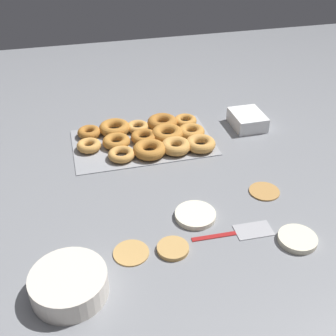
{
  "coord_description": "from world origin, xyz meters",
  "views": [
    {
      "loc": [
        0.3,
        0.93,
        0.78
      ],
      "look_at": [
        0.03,
        -0.11,
        0.04
      ],
      "focal_mm": 45.0,
      "sensor_mm": 36.0,
      "label": 1
    }
  ],
  "objects_px": {
    "pancake_1": "(264,191)",
    "batter_bowl": "(69,284)",
    "pancake_4": "(131,252)",
    "spatula": "(245,231)",
    "pancake_3": "(173,248)",
    "pancake_0": "(297,239)",
    "container_stack": "(247,120)",
    "pancake_2": "(195,215)",
    "donut_tray": "(149,137)"
  },
  "relations": [
    {
      "from": "pancake_1",
      "to": "batter_bowl",
      "type": "relative_size",
      "value": 0.52
    },
    {
      "from": "pancake_4",
      "to": "spatula",
      "type": "relative_size",
      "value": 0.41
    },
    {
      "from": "pancake_3",
      "to": "pancake_4",
      "type": "bearing_deg",
      "value": -8.12
    },
    {
      "from": "pancake_0",
      "to": "batter_bowl",
      "type": "xyz_separation_m",
      "value": [
        0.58,
        0.02,
        0.02
      ]
    },
    {
      "from": "container_stack",
      "to": "spatula",
      "type": "bearing_deg",
      "value": 66.42
    },
    {
      "from": "batter_bowl",
      "to": "spatula",
      "type": "height_order",
      "value": "batter_bowl"
    },
    {
      "from": "pancake_3",
      "to": "spatula",
      "type": "height_order",
      "value": "pancake_3"
    },
    {
      "from": "spatula",
      "to": "pancake_4",
      "type": "bearing_deg",
      "value": -177.79
    },
    {
      "from": "pancake_1",
      "to": "pancake_3",
      "type": "relative_size",
      "value": 1.12
    },
    {
      "from": "container_stack",
      "to": "pancake_4",
      "type": "bearing_deg",
      "value": 44.88
    },
    {
      "from": "pancake_0",
      "to": "pancake_3",
      "type": "height_order",
      "value": "pancake_0"
    },
    {
      "from": "pancake_2",
      "to": "spatula",
      "type": "xyz_separation_m",
      "value": [
        -0.11,
        0.09,
        -0.01
      ]
    },
    {
      "from": "pancake_1",
      "to": "batter_bowl",
      "type": "height_order",
      "value": "batter_bowl"
    },
    {
      "from": "pancake_2",
      "to": "pancake_4",
      "type": "height_order",
      "value": "pancake_2"
    },
    {
      "from": "pancake_3",
      "to": "donut_tray",
      "type": "relative_size",
      "value": 0.17
    },
    {
      "from": "pancake_3",
      "to": "container_stack",
      "type": "bearing_deg",
      "value": -128.27
    },
    {
      "from": "pancake_0",
      "to": "batter_bowl",
      "type": "bearing_deg",
      "value": 2.1
    },
    {
      "from": "pancake_2",
      "to": "spatula",
      "type": "distance_m",
      "value": 0.14
    },
    {
      "from": "pancake_1",
      "to": "spatula",
      "type": "height_order",
      "value": "pancake_1"
    },
    {
      "from": "pancake_0",
      "to": "container_stack",
      "type": "height_order",
      "value": "container_stack"
    },
    {
      "from": "pancake_2",
      "to": "batter_bowl",
      "type": "bearing_deg",
      "value": 26.67
    },
    {
      "from": "spatula",
      "to": "batter_bowl",
      "type": "bearing_deg",
      "value": -167.35
    },
    {
      "from": "pancake_0",
      "to": "pancake_2",
      "type": "bearing_deg",
      "value": -34.35
    },
    {
      "from": "pancake_2",
      "to": "pancake_4",
      "type": "distance_m",
      "value": 0.22
    },
    {
      "from": "pancake_3",
      "to": "batter_bowl",
      "type": "xyz_separation_m",
      "value": [
        0.26,
        0.07,
        0.02
      ]
    },
    {
      "from": "pancake_0",
      "to": "pancake_2",
      "type": "distance_m",
      "value": 0.28
    },
    {
      "from": "pancake_0",
      "to": "donut_tray",
      "type": "relative_size",
      "value": 0.21
    },
    {
      "from": "pancake_3",
      "to": "batter_bowl",
      "type": "height_order",
      "value": "batter_bowl"
    },
    {
      "from": "batter_bowl",
      "to": "spatula",
      "type": "xyz_separation_m",
      "value": [
        -0.47,
        -0.09,
        -0.03
      ]
    },
    {
      "from": "pancake_1",
      "to": "donut_tray",
      "type": "distance_m",
      "value": 0.47
    },
    {
      "from": "container_stack",
      "to": "pancake_0",
      "type": "bearing_deg",
      "value": 78.97
    },
    {
      "from": "pancake_3",
      "to": "spatula",
      "type": "bearing_deg",
      "value": -175.43
    },
    {
      "from": "batter_bowl",
      "to": "pancake_2",
      "type": "bearing_deg",
      "value": -153.33
    },
    {
      "from": "pancake_1",
      "to": "spatula",
      "type": "bearing_deg",
      "value": 49.69
    },
    {
      "from": "pancake_2",
      "to": "donut_tray",
      "type": "height_order",
      "value": "donut_tray"
    },
    {
      "from": "pancake_2",
      "to": "pancake_4",
      "type": "xyz_separation_m",
      "value": [
        0.2,
        0.09,
        -0.0
      ]
    },
    {
      "from": "pancake_2",
      "to": "batter_bowl",
      "type": "xyz_separation_m",
      "value": [
        0.36,
        0.18,
        0.02
      ]
    },
    {
      "from": "pancake_0",
      "to": "pancake_4",
      "type": "relative_size",
      "value": 1.11
    },
    {
      "from": "donut_tray",
      "to": "spatula",
      "type": "height_order",
      "value": "donut_tray"
    },
    {
      "from": "container_stack",
      "to": "spatula",
      "type": "xyz_separation_m",
      "value": [
        0.24,
        0.54,
        -0.02
      ]
    },
    {
      "from": "pancake_1",
      "to": "container_stack",
      "type": "relative_size",
      "value": 0.66
    },
    {
      "from": "pancake_1",
      "to": "pancake_3",
      "type": "bearing_deg",
      "value": 26.5
    },
    {
      "from": "pancake_2",
      "to": "spatula",
      "type": "height_order",
      "value": "pancake_2"
    },
    {
      "from": "donut_tray",
      "to": "container_stack",
      "type": "bearing_deg",
      "value": -177.03
    },
    {
      "from": "pancake_2",
      "to": "container_stack",
      "type": "height_order",
      "value": "container_stack"
    },
    {
      "from": "pancake_4",
      "to": "pancake_1",
      "type": "bearing_deg",
      "value": -161.05
    },
    {
      "from": "batter_bowl",
      "to": "donut_tray",
      "type": "bearing_deg",
      "value": -117.43
    },
    {
      "from": "pancake_4",
      "to": "container_stack",
      "type": "distance_m",
      "value": 0.77
    },
    {
      "from": "batter_bowl",
      "to": "container_stack",
      "type": "distance_m",
      "value": 0.95
    },
    {
      "from": "pancake_3",
      "to": "pancake_4",
      "type": "distance_m",
      "value": 0.11
    }
  ]
}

